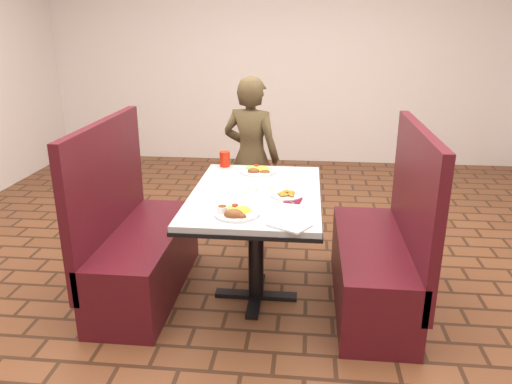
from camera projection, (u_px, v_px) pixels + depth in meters
dining_table at (256, 206)px, 3.15m from camera, size 0.81×1.21×0.75m
booth_bench_left at (137, 247)px, 3.33m from camera, size 0.47×1.20×1.17m
booth_bench_right at (380, 259)px, 3.18m from camera, size 0.47×1.20×1.17m
diner_person at (251, 157)px, 4.19m from camera, size 0.57×0.45×1.35m
near_dinner_plate at (236, 211)px, 2.74m from camera, size 0.25×0.25×0.08m
far_dinner_plate at (258, 169)px, 3.52m from camera, size 0.25×0.25×0.06m
plantain_plate at (287, 195)px, 3.03m from camera, size 0.19×0.19×0.03m
maroon_napkin at (293, 200)px, 2.97m from camera, size 0.11×0.11×0.00m
spoon_utensil at (287, 200)px, 2.97m from camera, size 0.10×0.12×0.00m
red_tumbler at (225, 159)px, 3.65m from camera, size 0.07×0.07×0.11m
paper_napkin at (289, 225)px, 2.60m from camera, size 0.24×0.23×0.01m
knife_utensil at (233, 213)px, 2.76m from camera, size 0.06×0.15×0.00m
fork_utensil at (240, 212)px, 2.76m from camera, size 0.02×0.13×0.00m
lettuce_shreds at (263, 189)px, 3.17m from camera, size 0.28×0.32×0.00m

